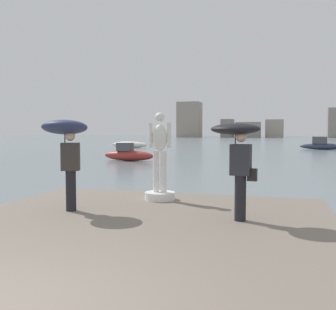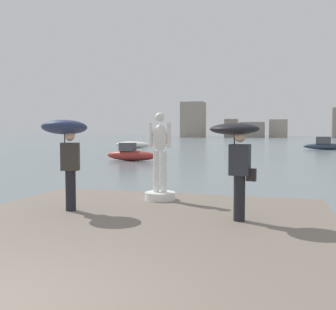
# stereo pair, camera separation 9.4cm
# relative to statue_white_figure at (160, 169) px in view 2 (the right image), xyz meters

# --- Properties ---
(ground_plane) EXTENTS (400.00, 400.00, 0.00)m
(ground_plane) POSITION_rel_statue_white_figure_xyz_m (0.27, 33.49, -1.18)
(ground_plane) COLOR slate
(pier) EXTENTS (7.48, 10.73, 0.40)m
(pier) POSITION_rel_statue_white_figure_xyz_m (0.27, -4.14, -0.98)
(pier) COLOR slate
(pier) RESTS_ON ground
(statue_white_figure) EXTENTS (0.77, 0.77, 2.20)m
(statue_white_figure) POSITION_rel_statue_white_figure_xyz_m (0.00, 0.00, 0.00)
(statue_white_figure) COLOR white
(statue_white_figure) RESTS_ON pier
(onlooker_left) EXTENTS (1.25, 1.26, 2.01)m
(onlooker_left) POSITION_rel_statue_white_figure_xyz_m (-1.55, -1.84, 0.80)
(onlooker_left) COLOR black
(onlooker_left) RESTS_ON pier
(onlooker_right) EXTENTS (1.08, 1.09, 1.89)m
(onlooker_right) POSITION_rel_statue_white_figure_xyz_m (2.10, -1.76, 0.69)
(onlooker_right) COLOR black
(onlooker_right) RESTS_ON pier
(boat_mid) EXTENTS (4.10, 1.46, 1.32)m
(boat_mid) POSITION_rel_statue_white_figure_xyz_m (-7.64, 17.18, -0.71)
(boat_mid) COLOR #9E2D28
(boat_mid) RESTS_ON ground
(boat_far) EXTENTS (5.39, 1.60, 1.54)m
(boat_far) POSITION_rel_statue_white_figure_xyz_m (7.99, 40.19, -0.65)
(boat_far) COLOR #2D384C
(boat_far) RESTS_ON ground
(boat_leftward) EXTENTS (5.40, 1.94, 0.87)m
(boat_leftward) POSITION_rel_statue_white_figure_xyz_m (-15.79, 38.24, -0.74)
(boat_leftward) COLOR silver
(boat_leftward) RESTS_ON ground
(distant_skyline) EXTENTS (74.81, 10.21, 13.45)m
(distant_skyline) POSITION_rel_statue_white_figure_xyz_m (-8.08, 137.98, 3.84)
(distant_skyline) COLOR gray
(distant_skyline) RESTS_ON ground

